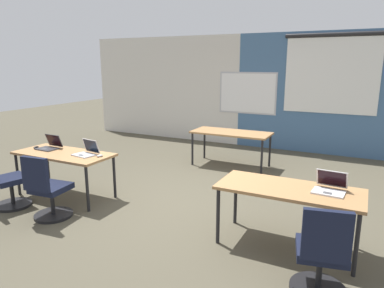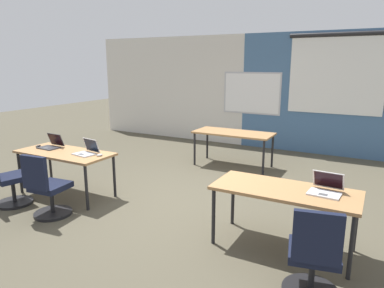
{
  "view_description": "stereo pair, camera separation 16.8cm",
  "coord_description": "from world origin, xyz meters",
  "px_view_note": "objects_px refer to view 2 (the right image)",
  "views": [
    {
      "loc": [
        2.45,
        -4.43,
        2.09
      ],
      "look_at": [
        -0.06,
        0.54,
        0.8
      ],
      "focal_mm": 32.68,
      "sensor_mm": 36.0,
      "label": 1
    },
    {
      "loc": [
        2.6,
        -4.35,
        2.09
      ],
      "look_at": [
        -0.06,
        0.54,
        0.8
      ],
      "focal_mm": 32.68,
      "sensor_mm": 36.0,
      "label": 2
    }
  ],
  "objects_px": {
    "desk_near_right": "(285,194)",
    "laptop_near_right_end": "(326,189)",
    "desk_far_center": "(233,135)",
    "mouse_near_left_inner": "(100,155)",
    "chair_near_left_inner": "(47,191)",
    "chair_near_left_end": "(7,181)",
    "chair_near_right_end": "(313,261)",
    "laptop_near_left_end": "(51,145)",
    "laptop_near_left_inner": "(87,151)",
    "desk_near_left": "(65,155)",
    "mouse_near_left_end": "(38,146)"
  },
  "relations": [
    {
      "from": "desk_far_center",
      "to": "laptop_near_right_end",
      "type": "relative_size",
      "value": 4.54
    },
    {
      "from": "desk_far_center",
      "to": "laptop_near_left_end",
      "type": "xyz_separation_m",
      "value": [
        -2.16,
        -2.71,
        0.11
      ]
    },
    {
      "from": "desk_near_right",
      "to": "chair_near_right_end",
      "type": "bearing_deg",
      "value": -59.06
    },
    {
      "from": "desk_near_right",
      "to": "chair_near_right_end",
      "type": "xyz_separation_m",
      "value": [
        0.47,
        -0.78,
        -0.28
      ]
    },
    {
      "from": "chair_near_left_inner",
      "to": "desk_far_center",
      "type": "bearing_deg",
      "value": -116.62
    },
    {
      "from": "desk_far_center",
      "to": "chair_near_left_inner",
      "type": "height_order",
      "value": "chair_near_left_inner"
    },
    {
      "from": "desk_far_center",
      "to": "chair_near_left_inner",
      "type": "distance_m",
      "value": 3.77
    },
    {
      "from": "desk_far_center",
      "to": "laptop_near_left_inner",
      "type": "distance_m",
      "value": 3.05
    },
    {
      "from": "desk_far_center",
      "to": "laptop_near_left_inner",
      "type": "height_order",
      "value": "laptop_near_left_inner"
    },
    {
      "from": "desk_far_center",
      "to": "mouse_near_left_inner",
      "type": "xyz_separation_m",
      "value": [
        -1.07,
        -2.73,
        0.08
      ]
    },
    {
      "from": "desk_far_center",
      "to": "desk_near_left",
      "type": "bearing_deg",
      "value": -122.01
    },
    {
      "from": "chair_near_left_inner",
      "to": "mouse_near_left_end",
      "type": "height_order",
      "value": "chair_near_left_inner"
    },
    {
      "from": "laptop_near_left_inner",
      "to": "laptop_near_right_end",
      "type": "height_order",
      "value": "laptop_near_left_inner"
    },
    {
      "from": "desk_near_left",
      "to": "desk_near_right",
      "type": "bearing_deg",
      "value": 0.0
    },
    {
      "from": "chair_near_left_inner",
      "to": "chair_near_right_end",
      "type": "relative_size",
      "value": 1.0
    },
    {
      "from": "chair_near_left_inner",
      "to": "chair_near_left_end",
      "type": "relative_size",
      "value": 1.0
    },
    {
      "from": "laptop_near_right_end",
      "to": "laptop_near_left_inner",
      "type": "bearing_deg",
      "value": -175.71
    },
    {
      "from": "chair_near_left_inner",
      "to": "laptop_near_left_end",
      "type": "xyz_separation_m",
      "value": [
        -0.84,
        0.81,
        0.39
      ]
    },
    {
      "from": "desk_near_right",
      "to": "laptop_near_right_end",
      "type": "relative_size",
      "value": 4.54
    },
    {
      "from": "desk_near_left",
      "to": "desk_near_right",
      "type": "relative_size",
      "value": 1.0
    },
    {
      "from": "desk_near_left",
      "to": "desk_near_right",
      "type": "distance_m",
      "value": 3.5
    },
    {
      "from": "desk_near_left",
      "to": "chair_near_left_inner",
      "type": "height_order",
      "value": "chair_near_left_inner"
    },
    {
      "from": "desk_far_center",
      "to": "laptop_near_left_inner",
      "type": "relative_size",
      "value": 4.31
    },
    {
      "from": "mouse_near_left_end",
      "to": "desk_near_right",
      "type": "bearing_deg",
      "value": -0.15
    },
    {
      "from": "chair_near_right_end",
      "to": "mouse_near_left_inner",
      "type": "bearing_deg",
      "value": -26.52
    },
    {
      "from": "chair_near_right_end",
      "to": "chair_near_left_end",
      "type": "distance_m",
      "value": 4.39
    },
    {
      "from": "mouse_near_left_end",
      "to": "chair_near_left_end",
      "type": "distance_m",
      "value": 0.85
    },
    {
      "from": "desk_near_right",
      "to": "laptop_near_right_end",
      "type": "height_order",
      "value": "laptop_near_right_end"
    },
    {
      "from": "laptop_near_left_end",
      "to": "laptop_near_right_end",
      "type": "bearing_deg",
      "value": 1.88
    },
    {
      "from": "chair_near_left_inner",
      "to": "laptop_near_left_inner",
      "type": "bearing_deg",
      "value": -95.3
    },
    {
      "from": "desk_near_right",
      "to": "mouse_near_left_inner",
      "type": "bearing_deg",
      "value": 178.66
    },
    {
      "from": "desk_near_left",
      "to": "chair_near_left_end",
      "type": "distance_m",
      "value": 0.89
    },
    {
      "from": "mouse_near_left_inner",
      "to": "chair_near_right_end",
      "type": "relative_size",
      "value": 0.12
    },
    {
      "from": "desk_near_right",
      "to": "desk_near_left",
      "type": "bearing_deg",
      "value": 180.0
    },
    {
      "from": "laptop_near_left_inner",
      "to": "chair_near_left_end",
      "type": "bearing_deg",
      "value": -127.78
    },
    {
      "from": "laptop_near_right_end",
      "to": "chair_near_right_end",
      "type": "height_order",
      "value": "laptop_near_right_end"
    },
    {
      "from": "desk_far_center",
      "to": "chair_near_left_end",
      "type": "height_order",
      "value": "chair_near_left_end"
    },
    {
      "from": "laptop_near_right_end",
      "to": "laptop_near_left_end",
      "type": "relative_size",
      "value": 1.03
    },
    {
      "from": "mouse_near_left_end",
      "to": "laptop_near_right_end",
      "type": "bearing_deg",
      "value": 0.8
    },
    {
      "from": "mouse_near_left_end",
      "to": "laptop_near_left_end",
      "type": "bearing_deg",
      "value": 19.01
    },
    {
      "from": "mouse_near_left_end",
      "to": "chair_near_left_inner",
      "type": "bearing_deg",
      "value": -34.72
    },
    {
      "from": "desk_near_left",
      "to": "laptop_near_right_end",
      "type": "xyz_separation_m",
      "value": [
        3.92,
        0.07,
        0.11
      ]
    },
    {
      "from": "desk_near_left",
      "to": "chair_near_left_end",
      "type": "xyz_separation_m",
      "value": [
        -0.42,
        -0.73,
        -0.28
      ]
    },
    {
      "from": "desk_near_left",
      "to": "laptop_near_left_inner",
      "type": "distance_m",
      "value": 0.44
    },
    {
      "from": "desk_near_left",
      "to": "mouse_near_left_inner",
      "type": "xyz_separation_m",
      "value": [
        0.68,
        0.07,
        0.08
      ]
    },
    {
      "from": "desk_far_center",
      "to": "chair_near_left_end",
      "type": "xyz_separation_m",
      "value": [
        -2.17,
        -3.53,
        -0.28
      ]
    },
    {
      "from": "desk_far_center",
      "to": "chair_near_right_end",
      "type": "xyz_separation_m",
      "value": [
        2.22,
        -3.58,
        -0.28
      ]
    },
    {
      "from": "mouse_near_left_end",
      "to": "chair_near_left_end",
      "type": "relative_size",
      "value": 0.11
    },
    {
      "from": "laptop_near_left_end",
      "to": "desk_far_center",
      "type": "bearing_deg",
      "value": 53.58
    },
    {
      "from": "mouse_near_left_inner",
      "to": "chair_near_left_end",
      "type": "relative_size",
      "value": 0.12
    }
  ]
}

